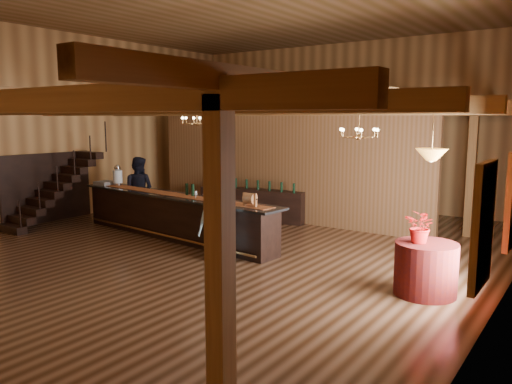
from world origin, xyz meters
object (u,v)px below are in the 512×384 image
Objects in this scene: bartender at (211,206)px; staff_second at (138,190)px; beverage_dispenser at (118,176)px; guest at (217,222)px; raffle_drum at (250,199)px; chandelier_right at (359,132)px; floor_plant at (349,204)px; backbar_shelf at (252,204)px; round_table at (426,269)px; pendant_lamp at (432,155)px; tasting_bar at (174,216)px; chandelier_left at (197,120)px.

staff_second is (-2.73, -0.01, 0.18)m from bartender.
beverage_dispenser reaches higher than guest.
bartender reaches higher than raffle_drum.
beverage_dispenser is 0.75× the size of chandelier_right.
backbar_shelf is at bearing -167.11° from floor_plant.
floor_plant is (1.00, 4.49, -0.14)m from guest.
round_table is at bearing -51.35° from floor_plant.
backbar_shelf is 3.63× the size of pendant_lamp.
backbar_shelf is 2.03× the size of guest.
bartender is (-2.02, 1.10, -0.51)m from raffle_drum.
round_table is 0.55× the size of staff_second.
floor_plant is (2.54, 2.85, -0.10)m from bartender.
staff_second is at bearing -5.35° from bartender.
backbar_shelf is at bearing 150.29° from pendant_lamp.
raffle_drum is 0.87m from guest.
floor_plant is at bearing -173.54° from staff_second.
pendant_lamp is (3.84, -0.20, 1.12)m from raffle_drum.
bartender is (0.57, 0.80, 0.21)m from tasting_bar.
round_table is 0.79× the size of floor_plant.
tasting_bar is 5.22m from chandelier_right.
chandelier_right is (4.45, -2.61, 2.26)m from backbar_shelf.
round_table is at bearing -2.92° from raffle_drum.
chandelier_right is 0.52× the size of bartender.
backbar_shelf is at bearing 149.58° from chandelier_right.
raffle_drum reaches higher than backbar_shelf.
staff_second is (-8.58, 1.29, -1.45)m from pendant_lamp.
raffle_drum is 4.03m from floor_plant.
raffle_drum is 4.88m from staff_second.
pendant_lamp is 0.47× the size of staff_second.
chandelier_right is 0.60× the size of floor_plant.
beverage_dispenser is 8.94m from round_table.
floor_plant is at bearing 49.46° from guest.
pendant_lamp reaches higher than bartender.
raffle_drum is at bearing -64.65° from backbar_shelf.
backbar_shelf is 2.24m from bartender.
backbar_shelf is at bearing 89.99° from tasting_bar.
raffle_drum is at bearing 177.08° from pendant_lamp.
raffle_drum is at bearing 177.08° from round_table.
staff_second reaches higher than beverage_dispenser.
beverage_dispenser reaches higher than floor_plant.
pendant_lamp is 0.59× the size of bartender.
staff_second is (-2.21, -0.08, -1.99)m from chandelier_left.
chandelier_left is 2.98m from staff_second.
raffle_drum is at bearing 145.98° from bartender.
bartender is 2.25m from guest.
backbar_shelf is 2.46× the size of floor_plant.
bartender reaches higher than tasting_bar.
backbar_shelf is at bearing -88.32° from bartender.
chandelier_left is at bearing -137.80° from floor_plant.
staff_second is (-2.16, 0.79, 0.39)m from tasting_bar.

